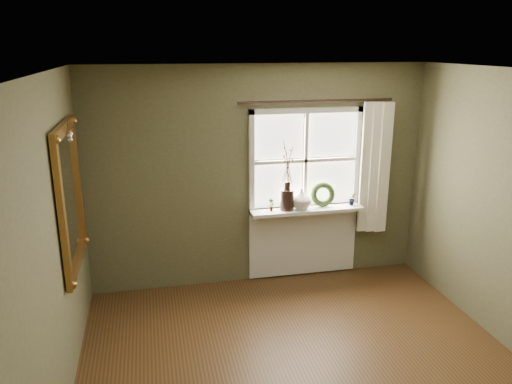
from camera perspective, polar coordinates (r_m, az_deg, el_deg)
The scene contains 14 objects.
ceiling at distance 3.51m, azimuth 8.77°, elevation 13.09°, with size 4.50×4.50×0.00m, color silver.
wall_back at distance 5.90m, azimuth 0.29°, elevation 1.82°, with size 4.00×0.10×2.60m, color brown.
wall_left at distance 3.69m, azimuth -24.01°, elevation -8.99°, with size 0.10×4.50×2.60m, color brown.
window_frame at distance 5.94m, azimuth 5.65°, elevation 3.61°, with size 1.36×0.06×1.24m.
window_sill at distance 5.99m, azimuth 5.81°, elevation -2.03°, with size 1.36×0.26×0.04m, color silver.
window_apron at distance 6.24m, azimuth 5.38°, elevation -5.55°, with size 1.36×0.04×0.88m, color silver.
dark_jug at distance 5.88m, azimuth 3.55°, elevation -0.89°, with size 0.17×0.17×0.24m, color black.
cream_vase at distance 5.93m, azimuth 5.21°, elevation -0.76°, with size 0.24×0.24×0.25m, color beige.
wreath at distance 6.06m, azimuth 7.64°, elevation -0.57°, with size 0.30×0.30×0.07m, color #2F451F.
potted_plant_left at distance 5.85m, azimuth 1.74°, elevation -1.44°, with size 0.08×0.05×0.15m, color #2F451F.
potted_plant_right at distance 6.16m, azimuth 10.95°, elevation -0.76°, with size 0.09×0.07×0.16m, color #2F451F.
curtain at distance 6.18m, azimuth 13.34°, elevation 2.66°, with size 0.36×0.12×1.59m, color white.
curtain_rod at distance 5.80m, azimuth 6.98°, elevation 10.28°, with size 0.03×0.03×1.84m, color black.
gilt_mirror at distance 4.75m, azimuth -20.48°, elevation -0.54°, with size 0.10×1.11×1.32m.
Camera 1 is at (-1.25, -3.27, 2.80)m, focal length 35.00 mm.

